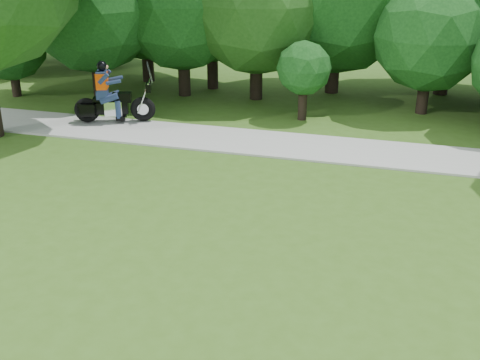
# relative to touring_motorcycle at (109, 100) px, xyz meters

# --- Properties ---
(ground) EXTENTS (100.00, 100.00, 0.00)m
(ground) POSITION_rel_touring_motorcycle_xyz_m (7.65, -8.62, -0.77)
(ground) COLOR #385B1A
(ground) RESTS_ON ground
(walkway) EXTENTS (60.00, 2.20, 0.06)m
(walkway) POSITION_rel_touring_motorcycle_xyz_m (7.65, -0.62, -0.74)
(walkway) COLOR #A4A49F
(walkway) RESTS_ON ground
(touring_motorcycle) EXTENTS (2.48, 1.39, 1.96)m
(touring_motorcycle) POSITION_rel_touring_motorcycle_xyz_m (0.00, 0.00, 0.00)
(touring_motorcycle) COLOR black
(touring_motorcycle) RESTS_ON walkway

